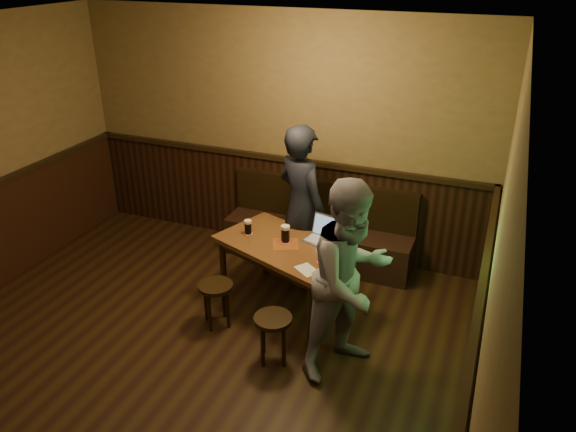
# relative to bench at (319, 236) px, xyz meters

# --- Properties ---
(room) EXTENTS (5.04, 6.04, 2.84)m
(room) POSITION_rel_bench_xyz_m (-0.59, -2.53, 0.89)
(room) COLOR black
(room) RESTS_ON ground
(bench) EXTENTS (2.20, 0.50, 0.95)m
(bench) POSITION_rel_bench_xyz_m (0.00, 0.00, 0.00)
(bench) COLOR black
(bench) RESTS_ON ground
(pub_table) EXTENTS (1.54, 1.20, 0.73)m
(pub_table) POSITION_rel_bench_xyz_m (0.00, -1.04, 0.32)
(pub_table) COLOR brown
(pub_table) RESTS_ON ground
(stool_left) EXTENTS (0.36, 0.36, 0.46)m
(stool_left) POSITION_rel_bench_xyz_m (-0.51, -1.57, 0.05)
(stool_left) COLOR black
(stool_left) RESTS_ON ground
(stool_right) EXTENTS (0.45, 0.45, 0.46)m
(stool_right) POSITION_rel_bench_xyz_m (0.21, -1.86, 0.06)
(stool_right) COLOR black
(stool_right) RESTS_ON ground
(pint_left) EXTENTS (0.10, 0.10, 0.15)m
(pint_left) POSITION_rel_bench_xyz_m (-0.44, -0.97, 0.49)
(pint_left) COLOR #AA142A
(pint_left) RESTS_ON pub_table
(pint_mid) EXTENTS (0.11, 0.11, 0.18)m
(pint_mid) POSITION_rel_bench_xyz_m (-0.02, -0.99, 0.50)
(pint_mid) COLOR #AA142A
(pint_mid) RESTS_ON pub_table
(pint_right) EXTENTS (0.10, 0.10, 0.16)m
(pint_right) POSITION_rel_bench_xyz_m (0.44, -1.24, 0.49)
(pint_right) COLOR #AA142A
(pint_right) RESTS_ON pub_table
(laptop) EXTENTS (0.39, 0.34, 0.24)m
(laptop) POSITION_rel_bench_xyz_m (0.32, -0.82, 0.48)
(laptop) COLOR silver
(laptop) RESTS_ON pub_table
(menu) EXTENTS (0.27, 0.25, 0.00)m
(menu) POSITION_rel_bench_xyz_m (0.37, -1.42, 0.42)
(menu) COLOR silver
(menu) RESTS_ON pub_table
(person_suit) EXTENTS (0.79, 0.70, 1.80)m
(person_suit) POSITION_rel_bench_xyz_m (-0.02, -0.53, 0.59)
(person_suit) COLOR black
(person_suit) RESTS_ON ground
(person_grey) EXTENTS (1.02, 1.08, 1.77)m
(person_grey) POSITION_rel_bench_xyz_m (0.84, -1.67, 0.57)
(person_grey) COLOR gray
(person_grey) RESTS_ON ground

